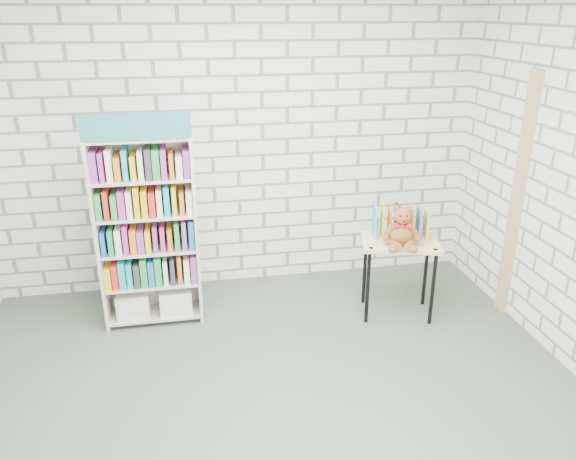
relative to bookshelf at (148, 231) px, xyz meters
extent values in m
plane|color=#454F43|center=(0.82, -1.36, -0.83)|extent=(4.50, 4.50, 0.00)
cube|color=silver|center=(0.82, 0.64, 0.57)|extent=(4.50, 0.02, 2.80)
cube|color=beige|center=(-0.39, -0.01, -0.02)|extent=(0.03, 0.31, 1.62)
cube|color=beige|center=(0.39, -0.01, -0.02)|extent=(0.03, 0.31, 1.62)
cube|color=beige|center=(0.00, 0.14, -0.02)|extent=(0.81, 0.02, 1.62)
cube|color=teal|center=(0.00, -0.15, 0.89)|extent=(0.81, 0.02, 0.20)
cube|color=beige|center=(0.00, -0.01, -0.77)|extent=(0.75, 0.29, 0.02)
cube|color=beige|center=(0.00, -0.01, -0.47)|extent=(0.75, 0.29, 0.02)
cube|color=beige|center=(0.00, -0.01, -0.16)|extent=(0.75, 0.29, 0.02)
cube|color=beige|center=(0.00, -0.01, 0.14)|extent=(0.75, 0.29, 0.02)
cube|color=beige|center=(0.00, -0.01, 0.45)|extent=(0.75, 0.29, 0.02)
cube|color=beige|center=(0.00, -0.01, 0.77)|extent=(0.75, 0.29, 0.02)
cube|color=silver|center=(-0.18, -0.01, -0.66)|extent=(0.27, 0.25, 0.22)
cube|color=silver|center=(0.18, -0.01, -0.66)|extent=(0.27, 0.25, 0.22)
cube|color=red|center=(0.00, -0.02, -0.35)|extent=(0.75, 0.25, 0.22)
cube|color=yellow|center=(0.00, -0.02, -0.04)|extent=(0.75, 0.25, 0.22)
cube|color=blue|center=(0.00, -0.02, 0.26)|extent=(0.75, 0.25, 0.22)
cube|color=green|center=(0.00, -0.02, 0.57)|extent=(0.75, 0.25, 0.22)
cube|color=#DBB683|center=(2.09, -0.29, -0.15)|extent=(0.73, 0.59, 0.03)
cylinder|color=black|center=(1.79, -0.40, -0.50)|extent=(0.03, 0.03, 0.66)
cylinder|color=black|center=(1.87, -0.06, -0.50)|extent=(0.03, 0.03, 0.66)
cylinder|color=black|center=(2.31, -0.53, -0.50)|extent=(0.03, 0.03, 0.66)
cylinder|color=black|center=(2.40, -0.19, -0.50)|extent=(0.03, 0.03, 0.66)
cylinder|color=black|center=(1.80, -0.39, -0.14)|extent=(0.04, 0.04, 0.01)
cylinder|color=black|center=(2.31, -0.51, -0.14)|extent=(0.04, 0.04, 0.01)
cube|color=#2BBBB0|center=(1.90, -0.14, 0.00)|extent=(0.06, 0.20, 0.27)
cube|color=yellow|center=(1.96, -0.15, 0.00)|extent=(0.06, 0.20, 0.27)
cube|color=orange|center=(2.03, -0.17, 0.00)|extent=(0.06, 0.20, 0.27)
cube|color=black|center=(2.09, -0.18, 0.00)|extent=(0.06, 0.20, 0.27)
cube|color=white|center=(2.15, -0.20, 0.00)|extent=(0.06, 0.20, 0.27)
cube|color=#C37122|center=(2.21, -0.21, 0.00)|extent=(0.06, 0.20, 0.27)
cube|color=teal|center=(2.27, -0.23, 0.00)|extent=(0.06, 0.20, 0.27)
cube|color=gold|center=(2.33, -0.24, 0.00)|extent=(0.06, 0.20, 0.27)
ellipsoid|color=brown|center=(2.06, -0.37, -0.03)|extent=(0.20, 0.17, 0.20)
sphere|color=brown|center=(2.06, -0.37, 0.12)|extent=(0.15, 0.15, 0.15)
sphere|color=brown|center=(2.01, -0.34, 0.18)|extent=(0.05, 0.05, 0.05)
sphere|color=brown|center=(2.11, -0.37, 0.18)|extent=(0.05, 0.05, 0.05)
sphere|color=brown|center=(2.04, -0.43, 0.10)|extent=(0.06, 0.06, 0.06)
sphere|color=black|center=(2.02, -0.42, 0.14)|extent=(0.02, 0.02, 0.02)
sphere|color=black|center=(2.07, -0.44, 0.14)|extent=(0.02, 0.02, 0.02)
sphere|color=black|center=(2.04, -0.45, 0.11)|extent=(0.02, 0.02, 0.02)
cylinder|color=brown|center=(1.96, -0.36, 0.00)|extent=(0.10, 0.10, 0.14)
cylinder|color=brown|center=(2.15, -0.41, 0.00)|extent=(0.11, 0.08, 0.14)
sphere|color=brown|center=(1.92, -0.37, -0.06)|extent=(0.06, 0.06, 0.06)
sphere|color=brown|center=(2.18, -0.43, -0.06)|extent=(0.06, 0.06, 0.06)
cylinder|color=brown|center=(1.98, -0.45, -0.10)|extent=(0.07, 0.16, 0.08)
cylinder|color=brown|center=(2.09, -0.48, -0.10)|extent=(0.13, 0.16, 0.08)
sphere|color=brown|center=(1.94, -0.51, -0.10)|extent=(0.07, 0.07, 0.07)
sphere|color=brown|center=(2.10, -0.55, -0.10)|extent=(0.07, 0.07, 0.07)
cone|color=red|center=(2.01, -0.42, 0.05)|extent=(0.07, 0.07, 0.05)
cone|color=red|center=(2.08, -0.43, 0.05)|extent=(0.07, 0.07, 0.05)
sphere|color=red|center=(2.04, -0.43, 0.05)|extent=(0.03, 0.03, 0.03)
cube|color=tan|center=(3.05, -0.41, 0.22)|extent=(0.05, 0.12, 2.10)
camera|label=1|loc=(0.33, -4.42, 1.71)|focal=35.00mm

